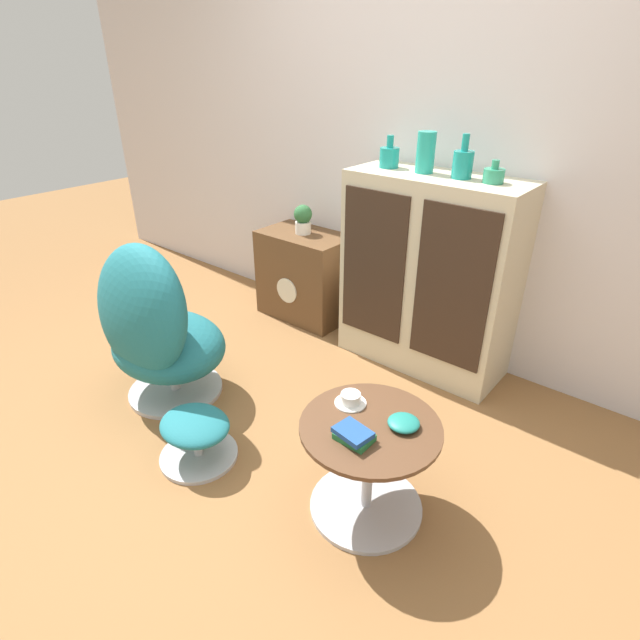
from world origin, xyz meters
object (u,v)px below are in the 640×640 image
Objects in this scene: vase_rightmost at (494,175)px; vase_inner_right at (463,163)px; sideboard at (428,276)px; tv_console at (305,275)px; coffee_table at (368,464)px; ottoman at (196,432)px; bowl at (404,423)px; vase_inner_left at (426,152)px; potted_plant at (303,219)px; vase_leftmost at (389,157)px; book_stack at (354,435)px; teacup at (351,400)px; egg_chair at (156,329)px.

vase_inner_right is at bearing -180.00° from vase_rightmost.
tv_console is at bearing 179.08° from sideboard.
coffee_table is at bearing -84.02° from vase_rightmost.
ottoman is 0.84m from coffee_table.
sideboard reaches higher than bowl.
sideboard is 5.45× the size of vase_inner_left.
coffee_table is (0.42, -1.18, -0.33)m from sideboard.
coffee_table is 1.90m from potted_plant.
vase_leftmost is 0.82m from potted_plant.
vase_rightmost is at bearing -0.53° from tv_console.
vase_rightmost is (0.61, 0.00, -0.02)m from vase_leftmost.
tv_console is at bearing 136.56° from book_stack.
vase_leftmost is 1.32× the size of teacup.
coffee_table reaches higher than ottoman.
potted_plant is (-1.27, 0.01, -0.46)m from vase_rightmost.
tv_console reaches higher than book_stack.
bowl is at bearing -36.93° from potted_plant.
coffee_table is 0.27m from teacup.
vase_leftmost is 0.82× the size of vase_inner_left.
vase_inner_left is 1.60m from book_stack.
ottoman is at bearing -169.08° from book_stack.
teacup is at bearing -76.23° from sideboard.
book_stack reaches higher than bowl.
book_stack is (0.79, 0.15, 0.32)m from ottoman.
sideboard is at bearing 75.45° from ottoman.
teacup is (1.25, -1.14, -0.26)m from potted_plant.
vase_inner_left is 1.07× the size of potted_plant.
sideboard is 9.28× the size of bowl.
potted_plant reaches higher than bowl.
ottoman is 2.51× the size of book_stack.
vase_leftmost reaches higher than coffee_table.
book_stack is (-0.00, -0.11, 0.23)m from coffee_table.
vase_inner_right is at bearing 102.67° from book_stack.
vase_leftmost is 0.61m from vase_rightmost.
tv_console is 1.69m from teacup.
bowl is (0.23, -1.11, -0.72)m from vase_rightmost.
sideboard is 3.11× the size of ottoman.
tv_console reaches higher than coffee_table.
coffee_table is 1.57m from vase_inner_right.
vase_inner_left is 1.03m from potted_plant.
book_stack is at bearing -50.54° from teacup.
egg_chair is at bearing -86.56° from potted_plant.
vase_inner_left reaches higher than book_stack.
vase_inner_right is 1.40m from bowl.
vase_leftmost is (-0.73, 1.19, 0.96)m from coffee_table.
sideboard is at bearing 115.01° from bowl.
vase_inner_left is (0.81, 1.26, 0.82)m from egg_chair.
teacup is (0.15, -1.13, -0.76)m from vase_inner_right.
vase_inner_left is 1.43× the size of book_stack.
potted_plant is (-1.40, 1.20, 0.48)m from coffee_table.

